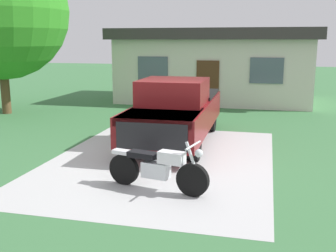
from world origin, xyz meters
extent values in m
plane|color=#3A6E3F|center=(0.00, 0.00, 0.00)|extent=(80.00, 80.00, 0.00)
cube|color=#B2B2B2|center=(0.00, 0.00, 0.00)|extent=(5.47, 7.50, 0.01)
cylinder|color=black|center=(1.20, -2.20, 0.33)|extent=(0.67, 0.26, 0.66)
cylinder|color=black|center=(-0.31, -1.88, 0.33)|extent=(0.67, 0.26, 0.66)
cube|color=silver|center=(0.42, -2.03, 0.42)|extent=(0.60, 0.37, 0.32)
cube|color=silver|center=(0.76, -2.11, 0.72)|extent=(0.56, 0.36, 0.24)
cube|color=black|center=(0.13, -1.97, 0.70)|extent=(0.65, 0.40, 0.12)
cube|color=silver|center=(-0.31, -1.88, 0.70)|extent=(0.51, 0.30, 0.08)
cylinder|color=silver|center=(1.20, -2.20, 0.70)|extent=(0.34, 0.13, 0.77)
cylinder|color=silver|center=(1.20, -2.20, 1.02)|extent=(0.19, 0.69, 0.04)
sphere|color=silver|center=(1.32, -2.23, 0.88)|extent=(0.16, 0.16, 0.16)
cylinder|color=black|center=(0.79, 0.19, 0.42)|extent=(0.31, 0.84, 0.84)
cylinder|color=black|center=(-0.85, 0.17, 0.42)|extent=(0.31, 0.84, 0.84)
cylinder|color=black|center=(0.74, 3.69, 0.42)|extent=(0.31, 0.84, 0.84)
cylinder|color=black|center=(-0.90, 3.66, 0.42)|extent=(0.31, 0.84, 0.84)
cube|color=maroon|center=(-0.06, 1.98, 0.80)|extent=(2.08, 5.63, 0.80)
cube|color=maroon|center=(-0.03, 0.13, 1.10)|extent=(1.93, 1.93, 0.20)
cube|color=maroon|center=(-0.05, 1.58, 1.55)|extent=(1.83, 1.93, 0.70)
cube|color=#3F4C56|center=(-0.04, 0.78, 1.45)|extent=(1.70, 0.19, 0.60)
cube|color=black|center=(-0.08, 3.53, 1.05)|extent=(1.94, 2.43, 0.50)
cube|color=black|center=(-0.02, -0.80, 0.80)|extent=(1.70, 0.13, 0.64)
cylinder|color=brown|center=(-7.93, 5.02, 1.10)|extent=(0.36, 0.36, 2.21)
cube|color=beige|center=(-0.07, 10.93, 1.50)|extent=(9.00, 5.00, 3.00)
cube|color=#383333|center=(-0.07, 10.93, 3.25)|extent=(9.60, 5.60, 0.50)
cube|color=#4C2D19|center=(-0.07, 8.40, 1.05)|extent=(1.00, 0.08, 2.10)
cube|color=#4C5966|center=(-2.59, 8.40, 1.70)|extent=(1.40, 0.06, 1.10)
cube|color=#4C5966|center=(2.45, 8.40, 1.70)|extent=(1.40, 0.06, 1.10)
camera|label=1|loc=(2.52, -9.61, 2.98)|focal=43.72mm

